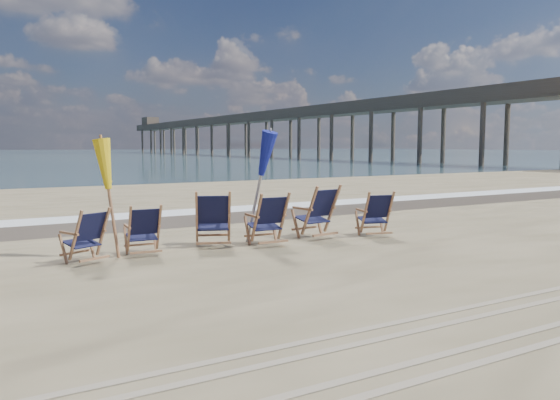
% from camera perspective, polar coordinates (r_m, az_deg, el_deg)
% --- Properties ---
extents(surf_foam, '(200.00, 1.40, 0.01)m').
position_cam_1_polar(surf_foam, '(15.77, -11.10, -1.32)').
color(surf_foam, silver).
rests_on(surf_foam, ground).
extents(wet_sand_strip, '(200.00, 2.60, 0.00)m').
position_cam_1_polar(wet_sand_strip, '(14.37, -9.17, -1.97)').
color(wet_sand_strip, '#42362A').
rests_on(wet_sand_strip, ground).
extents(tire_tracks, '(80.00, 1.30, 0.01)m').
position_cam_1_polar(tire_tracks, '(6.53, 22.89, -11.69)').
color(tire_tracks, gray).
rests_on(tire_tracks, ground).
extents(beach_chair_0, '(0.80, 0.84, 0.91)m').
position_cam_1_polar(beach_chair_0, '(9.49, -17.97, -3.37)').
color(beach_chair_0, black).
rests_on(beach_chair_0, ground).
extents(beach_chair_1, '(0.62, 0.69, 0.91)m').
position_cam_1_polar(beach_chair_1, '(9.75, -12.52, -3.00)').
color(beach_chair_1, black).
rests_on(beach_chair_1, ground).
extents(beach_chair_2, '(0.93, 0.98, 1.08)m').
position_cam_1_polar(beach_chair_2, '(10.27, -5.31, -1.96)').
color(beach_chair_2, black).
rests_on(beach_chair_2, ground).
extents(beach_chair_3, '(0.68, 0.76, 1.04)m').
position_cam_1_polar(beach_chair_3, '(10.45, 0.41, -1.93)').
color(beach_chair_3, black).
rests_on(beach_chair_3, ground).
extents(beach_chair_4, '(0.81, 0.89, 1.12)m').
position_cam_1_polar(beach_chair_4, '(11.37, 5.51, -1.13)').
color(beach_chair_4, black).
rests_on(beach_chair_4, ground).
extents(beach_chair_5, '(0.78, 0.84, 0.98)m').
position_cam_1_polar(beach_chair_5, '(11.65, 11.35, -1.39)').
color(beach_chair_5, black).
rests_on(beach_chair_5, ground).
extents(umbrella_yellow, '(0.30, 0.30, 2.01)m').
position_cam_1_polar(umbrella_yellow, '(9.66, -17.37, 3.01)').
color(umbrella_yellow, '#A66F4A').
rests_on(umbrella_yellow, ground).
extents(umbrella_blue, '(0.30, 0.30, 2.23)m').
position_cam_1_polar(umbrella_blue, '(10.51, -2.40, 4.60)').
color(umbrella_blue, '#A5A5AD').
rests_on(umbrella_blue, ground).
extents(fishing_pier, '(4.40, 140.00, 9.30)m').
position_cam_1_polar(fishing_pier, '(91.34, -1.76, 7.46)').
color(fishing_pier, brown).
rests_on(fishing_pier, ground).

